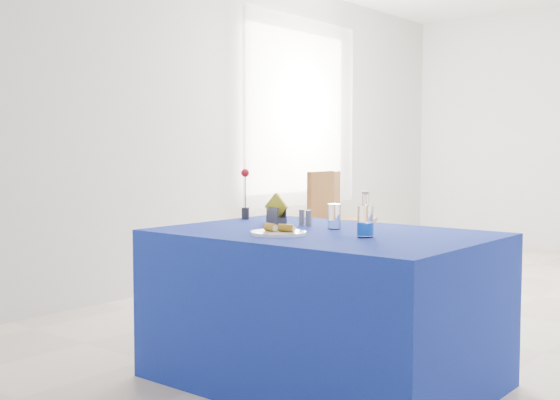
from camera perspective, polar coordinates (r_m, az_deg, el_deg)
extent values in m
plane|color=beige|center=(5.30, 17.65, -8.83)|extent=(7.00, 7.00, 0.00)
plane|color=silver|center=(2.30, -15.85, 9.85)|extent=(5.00, 0.00, 5.00)
plane|color=silver|center=(6.51, -3.14, 6.11)|extent=(0.00, 7.00, 7.00)
cube|color=white|center=(7.11, 1.41, 7.15)|extent=(0.04, 1.50, 1.60)
cube|color=white|center=(7.07, 1.86, 7.17)|extent=(0.04, 1.75, 1.85)
cylinder|color=white|center=(3.36, -0.12, -2.69)|extent=(0.27, 0.27, 0.01)
cylinder|color=white|center=(3.60, 4.43, -1.34)|extent=(0.07, 0.07, 0.13)
cylinder|color=slate|center=(3.74, 2.33, -1.48)|extent=(0.03, 0.03, 0.08)
cylinder|color=slate|center=(3.78, 1.78, -1.43)|extent=(0.03, 0.03, 0.08)
cube|color=navy|center=(3.56, 3.52, -8.65)|extent=(1.60, 1.10, 0.76)
cylinder|color=white|center=(3.27, 6.95, -1.72)|extent=(0.07, 0.07, 0.15)
cylinder|color=blue|center=(3.28, 6.95, -2.33)|extent=(0.08, 0.08, 0.06)
cylinder|color=silver|center=(3.26, 6.97, 0.03)|extent=(0.03, 0.03, 0.05)
cylinder|color=silver|center=(3.26, 6.97, 0.60)|extent=(0.04, 0.04, 0.01)
cube|color=#38383D|center=(3.90, -0.30, -1.63)|extent=(0.15, 0.10, 0.03)
cube|color=#3A3A3F|center=(3.88, -0.63, -1.24)|extent=(0.12, 0.05, 0.09)
cube|color=#3D3D42|center=(3.91, 0.02, -1.21)|extent=(0.12, 0.05, 0.09)
cube|color=yellow|center=(3.89, -0.30, -0.56)|extent=(0.16, 0.02, 0.16)
cylinder|color=#26262B|center=(4.12, -2.84, -1.08)|extent=(0.04, 0.04, 0.07)
cylinder|color=#186022|center=(4.11, -2.84, 0.51)|extent=(0.01, 0.01, 0.22)
sphere|color=red|center=(4.10, -2.85, 2.21)|extent=(0.05, 0.05, 0.05)
cylinder|color=brown|center=(5.86, 5.86, -5.10)|extent=(0.04, 0.04, 0.47)
cylinder|color=brown|center=(6.20, 7.32, -4.61)|extent=(0.04, 0.04, 0.47)
cylinder|color=brown|center=(6.02, 2.59, -4.83)|extent=(0.04, 0.04, 0.47)
cylinder|color=brown|center=(6.35, 4.18, -4.37)|extent=(0.04, 0.04, 0.47)
cube|color=brown|center=(6.07, 5.00, -2.38)|extent=(0.50, 0.50, 0.04)
cube|color=brown|center=(6.14, 3.34, 0.10)|extent=(0.11, 0.44, 0.48)
cylinder|color=brown|center=(6.86, 7.27, -3.83)|extent=(0.04, 0.04, 0.46)
cylinder|color=brown|center=(7.22, 7.64, -3.44)|extent=(0.04, 0.04, 0.46)
cylinder|color=brown|center=(6.92, 4.26, -3.75)|extent=(0.04, 0.04, 0.46)
cylinder|color=brown|center=(7.27, 4.78, -3.37)|extent=(0.04, 0.04, 0.46)
cube|color=brown|center=(7.04, 6.00, -1.63)|extent=(0.56, 0.56, 0.04)
cube|color=brown|center=(7.05, 4.46, 0.42)|extent=(0.21, 0.41, 0.47)
cylinder|color=gold|center=(3.37, -0.78, -2.23)|extent=(0.09, 0.06, 0.04)
cylinder|color=beige|center=(3.34, -0.40, -2.29)|extent=(0.01, 0.03, 0.03)
cylinder|color=gold|center=(3.34, 0.54, -2.28)|extent=(0.08, 0.05, 0.04)
cylinder|color=beige|center=(3.32, 1.14, -2.32)|extent=(0.01, 0.03, 0.03)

